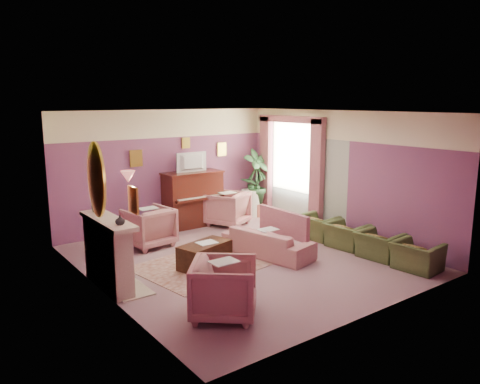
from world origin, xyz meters
TOP-DOWN VIEW (x-y plane):
  - floor at (0.00, 0.00)m, footprint 5.50×6.00m
  - ceiling at (0.00, 0.00)m, footprint 5.50×6.00m
  - wall_back at (0.00, 3.00)m, footprint 5.50×0.02m
  - wall_front at (0.00, -3.00)m, footprint 5.50×0.02m
  - wall_left at (-2.75, 0.00)m, footprint 0.02×6.00m
  - wall_right at (2.75, 0.00)m, footprint 0.02×6.00m
  - picture_rail_band at (0.00, 2.99)m, footprint 5.50×0.01m
  - stripe_panel at (2.73, 1.30)m, footprint 0.01×3.00m
  - fireplace_surround at (-2.59, 0.20)m, footprint 0.30×1.40m
  - fireplace_inset at (-2.49, 0.20)m, footprint 0.18×0.72m
  - fire_ember at (-2.45, 0.20)m, footprint 0.06×0.54m
  - mantel_shelf at (-2.56, 0.20)m, footprint 0.40×1.55m
  - hearth at (-2.39, 0.20)m, footprint 0.55×1.50m
  - mirror_frame at (-2.70, 0.20)m, footprint 0.04×0.72m
  - mirror_glass at (-2.67, 0.20)m, footprint 0.01×0.60m
  - sconce_shade at (-2.62, -0.85)m, footprint 0.20×0.20m
  - piano at (0.50, 2.68)m, footprint 1.40×0.60m
  - piano_keyshelf at (0.50, 2.33)m, footprint 1.30×0.12m
  - piano_keys at (0.50, 2.33)m, footprint 1.20×0.08m
  - piano_top at (0.50, 2.68)m, footprint 1.45×0.65m
  - television at (0.50, 2.63)m, footprint 0.80×0.12m
  - print_back_left at (-0.80, 2.96)m, footprint 0.30×0.03m
  - print_back_right at (1.55, 2.96)m, footprint 0.26×0.03m
  - print_back_mid at (0.50, 2.96)m, footprint 0.22×0.03m
  - print_left_wall at (-2.71, -1.20)m, footprint 0.03×0.28m
  - window_blind at (2.70, 1.55)m, footprint 0.03×1.40m
  - curtain_left at (2.62, 0.63)m, footprint 0.16×0.34m
  - curtain_right at (2.62, 2.47)m, footprint 0.16×0.34m
  - pelmet at (2.62, 1.55)m, footprint 0.16×2.20m
  - mantel_plant at (-2.55, 0.75)m, footprint 0.16×0.16m
  - mantel_vase at (-2.55, -0.30)m, footprint 0.16×0.16m
  - area_rug at (-0.70, 0.17)m, footprint 2.74×2.15m
  - coffee_table at (-0.82, 0.06)m, footprint 1.10×0.75m
  - table_paper at (-0.77, 0.06)m, footprint 0.35×0.28m
  - sofa at (0.52, -0.13)m, footprint 0.62×1.85m
  - sofa_throw at (0.92, -0.13)m, footprint 0.09×1.40m
  - floral_armchair_left at (-1.09, 1.82)m, footprint 0.88×0.88m
  - floral_armchair_right at (1.19, 2.20)m, footprint 0.88×0.88m
  - floral_armchair_front at (-1.67, -1.80)m, footprint 0.88×0.88m
  - olive_chair_a at (2.15, -2.36)m, footprint 0.56×0.80m
  - olive_chair_b at (2.15, -1.54)m, footprint 0.56×0.80m
  - olive_chair_c at (2.15, -0.72)m, footprint 0.56×0.80m
  - olive_chair_d at (2.15, 0.10)m, footprint 0.56×0.80m
  - side_table at (2.24, 2.61)m, footprint 0.52×0.52m
  - side_plant_big at (2.24, 2.61)m, footprint 0.30×0.30m
  - side_plant_small at (2.36, 2.51)m, footprint 0.16×0.16m
  - palm_pot at (2.33, 2.49)m, footprint 0.34×0.34m
  - palm_plant at (2.33, 2.49)m, footprint 0.76×0.76m

SIDE VIEW (x-z plane):
  - floor at x=0.00m, z-range -0.01..0.01m
  - area_rug at x=-0.70m, z-range 0.00..0.01m
  - hearth at x=-2.39m, z-range 0.00..0.02m
  - palm_pot at x=2.33m, z-range 0.00..0.34m
  - fire_ember at x=-2.45m, z-range 0.17..0.27m
  - coffee_table at x=-0.82m, z-range 0.00..0.45m
  - olive_chair_a at x=2.15m, z-range 0.00..0.69m
  - olive_chair_b at x=2.15m, z-range 0.00..0.69m
  - olive_chair_c at x=2.15m, z-range 0.00..0.69m
  - olive_chair_d at x=2.15m, z-range 0.00..0.69m
  - side_table at x=2.24m, z-range 0.00..0.70m
  - sofa at x=0.52m, z-range 0.00..0.75m
  - fireplace_inset at x=-2.49m, z-range 0.06..0.74m
  - table_paper at x=-0.77m, z-range 0.45..0.46m
  - floral_armchair_left at x=-1.09m, z-range 0.00..0.91m
  - floral_armchair_right at x=1.19m, z-range 0.00..0.91m
  - floral_armchair_front at x=-1.67m, z-range 0.00..0.91m
  - fireplace_surround at x=-2.59m, z-range 0.00..1.10m
  - sofa_throw at x=0.92m, z-range 0.34..0.86m
  - piano at x=0.50m, z-range 0.00..1.30m
  - piano_keyshelf at x=0.50m, z-range 0.69..0.75m
  - piano_keys at x=0.50m, z-range 0.75..0.77m
  - side_plant_small at x=2.36m, z-range 0.70..0.98m
  - side_plant_big at x=2.24m, z-range 0.70..1.04m
  - palm_plant at x=2.33m, z-range 0.34..1.78m
  - stripe_panel at x=2.73m, z-range 0.00..2.15m
  - mantel_shelf at x=-2.56m, z-range 1.09..1.16m
  - mantel_vase at x=-2.55m, z-range 1.15..1.31m
  - mantel_plant at x=-2.55m, z-range 1.15..1.43m
  - curtain_left at x=2.62m, z-range 0.00..2.60m
  - curtain_right at x=2.62m, z-range 0.00..2.60m
  - piano_top at x=0.50m, z-range 1.29..1.33m
  - wall_back at x=0.00m, z-range 0.00..2.80m
  - wall_front at x=0.00m, z-range 0.00..2.80m
  - wall_left at x=-2.75m, z-range 0.00..2.80m
  - wall_right at x=2.75m, z-range 0.00..2.80m
  - television at x=0.50m, z-range 1.36..1.84m
  - window_blind at x=2.70m, z-range 0.80..2.60m
  - print_back_left at x=-0.80m, z-range 1.53..1.91m
  - print_left_wall at x=-2.71m, z-range 1.54..1.90m
  - print_back_right at x=1.55m, z-range 1.61..1.95m
  - mirror_frame at x=-2.70m, z-range 1.20..2.40m
  - mirror_glass at x=-2.67m, z-range 1.27..2.33m
  - sconce_shade at x=-2.62m, z-range 1.90..2.06m
  - print_back_mid at x=0.50m, z-range 1.87..2.13m
  - picture_rail_band at x=0.00m, z-range 2.15..2.80m
  - pelmet at x=2.62m, z-range 2.48..2.64m
  - ceiling at x=0.00m, z-range 2.79..2.80m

